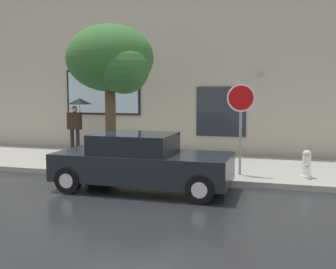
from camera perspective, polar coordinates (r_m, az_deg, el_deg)
The scene contains 8 objects.
ground_plane at distance 10.08m, azimuth -6.70°, elevation -7.74°, with size 60.00×60.00×0.00m, color black.
sidewalk at distance 12.82m, azimuth -1.48°, elevation -4.36°, with size 20.00×4.00×0.15m, color gray.
building_facade at distance 15.04m, azimuth 1.33°, elevation 10.24°, with size 20.00×0.67×7.00m.
parked_car at distance 9.78m, azimuth -3.90°, elevation -4.01°, with size 4.31×1.82×1.40m.
fire_hydrant at distance 11.11m, azimuth 19.30°, elevation -4.06°, with size 0.30×0.44×0.74m.
pedestrian_with_umbrella at distance 14.95m, azimuth -12.87°, elevation 3.33°, with size 0.94×0.91×2.03m.
street_tree at distance 11.83m, azimuth -8.00°, elevation 10.40°, with size 2.62×2.23×4.24m.
stop_sign at distance 10.88m, azimuth 10.43°, elevation 3.36°, with size 0.76×0.10×2.48m.
Camera 1 is at (3.82, -9.01, 2.41)m, focal length 42.37 mm.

